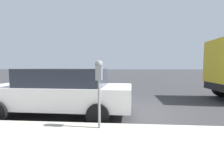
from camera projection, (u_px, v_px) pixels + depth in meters
ground_plane at (122, 110)px, 6.73m from camera, size 220.00×220.00×0.00m
parking_meter at (99, 76)px, 4.09m from camera, size 0.21×0.19×1.62m
car_white at (61, 91)px, 5.89m from camera, size 2.23×4.89×1.58m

